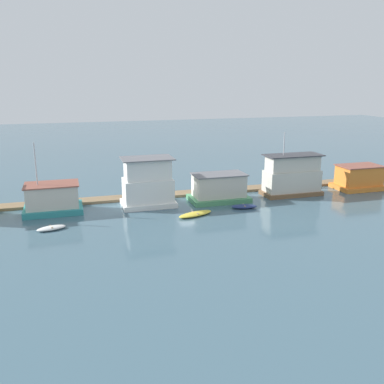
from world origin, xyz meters
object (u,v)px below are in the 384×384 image
houseboat_brown (292,176)px  houseboat_orange (359,178)px  mooring_post_near_right (310,181)px  dinghy_yellow (195,214)px  dinghy_navy (244,206)px  houseboat_white (148,184)px  houseboat_teal (53,199)px  houseboat_green (219,188)px  dinghy_white (51,228)px

houseboat_brown → houseboat_orange: (9.81, 0.24, -0.89)m
houseboat_brown → mooring_post_near_right: bearing=30.0°
houseboat_brown → dinghy_yellow: bearing=-161.1°
dinghy_navy → mooring_post_near_right: bearing=27.0°
houseboat_orange → dinghy_yellow: 24.03m
houseboat_white → houseboat_brown: (17.68, -0.35, -0.19)m
houseboat_teal → houseboat_orange: houseboat_teal is taller
houseboat_brown → houseboat_orange: bearing=1.4°
houseboat_green → dinghy_yellow: houseboat_green is taller
houseboat_orange → dinghy_navy: (-17.61, -3.94, -1.23)m
houseboat_green → dinghy_yellow: 6.43m
houseboat_teal → dinghy_navy: size_ratio=2.53×
dinghy_white → dinghy_navy: size_ratio=0.96×
houseboat_brown → dinghy_navy: size_ratio=2.58×
houseboat_white → houseboat_orange: houseboat_white is taller
houseboat_brown → dinghy_navy: houseboat_brown is taller
houseboat_white → dinghy_yellow: bearing=-51.5°
houseboat_teal → dinghy_yellow: houseboat_teal is taller
houseboat_brown → dinghy_yellow: size_ratio=1.81×
dinghy_yellow → houseboat_orange: bearing=11.8°
houseboat_white → dinghy_white: bearing=-152.3°
houseboat_white → houseboat_orange: 27.51m
houseboat_teal → dinghy_yellow: (14.15, -5.37, -1.30)m
houseboat_teal → houseboat_white: houseboat_teal is taller
houseboat_brown → houseboat_orange: 9.86m
houseboat_orange → dinghy_white: 38.13m
houseboat_orange → dinghy_yellow: bearing=-168.2°
houseboat_white → houseboat_orange: bearing=-0.2°
houseboat_white → dinghy_white: size_ratio=2.06×
mooring_post_near_right → houseboat_teal: bearing=-177.1°
houseboat_teal → dinghy_yellow: bearing=-20.8°
houseboat_white → houseboat_brown: size_ratio=0.77×
houseboat_orange → mooring_post_near_right: houseboat_orange is taller
houseboat_brown → dinghy_yellow: 14.61m
houseboat_white → houseboat_green: houseboat_white is taller
houseboat_orange → dinghy_white: size_ratio=2.13×
houseboat_white → houseboat_brown: bearing=-1.1°
houseboat_white → mooring_post_near_right: size_ratio=3.13×
houseboat_teal → houseboat_green: 18.42m
dinghy_white → houseboat_white: bearing=27.7°
dinghy_white → houseboat_green: bearing=15.2°
houseboat_white → houseboat_green: (8.25, -0.38, -1.01)m
houseboat_teal → mooring_post_near_right: 31.91m
houseboat_green → dinghy_yellow: (-4.25, -4.65, -1.31)m
houseboat_teal → houseboat_brown: bearing=-1.4°
houseboat_orange → dinghy_navy: houseboat_orange is taller
houseboat_orange → houseboat_brown: bearing=-178.6°
dinghy_white → dinghy_yellow: bearing=1.5°
houseboat_white → dinghy_white: houseboat_white is taller
houseboat_orange → dinghy_yellow: (-23.49, -4.91, -1.26)m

